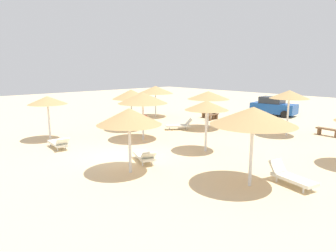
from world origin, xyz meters
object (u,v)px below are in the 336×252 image
at_px(parasol_1, 47,100).
at_px(parasol_6, 155,90).
at_px(bench_2, 208,114).
at_px(parasol_4, 129,117).
at_px(parasol_5, 143,98).
at_px(parasol_3, 253,116).
at_px(parasol_7, 207,106).
at_px(lounger_4, 144,156).
at_px(lounger_3, 291,177).
at_px(bench_0, 328,131).
at_px(bench_1, 212,116).
at_px(lounger_2, 180,125).
at_px(parked_car, 273,106).
at_px(parasol_9, 131,94).
at_px(parasol_8, 289,95).
at_px(lounger_1, 59,143).
at_px(parasol_2, 208,95).

distance_m(parasol_1, parasol_6, 10.85).
distance_m(parasol_6, bench_2, 5.18).
height_order(parasol_4, parasol_5, parasol_5).
height_order(parasol_3, parasol_6, parasol_3).
height_order(parasol_7, lounger_4, parasol_7).
relative_size(parasol_6, lounger_3, 1.64).
relative_size(bench_0, bench_1, 1.00).
bearing_deg(lounger_2, parasol_5, -80.05).
bearing_deg(bench_0, parked_car, 141.58).
bearing_deg(bench_0, parasol_5, -127.66).
bearing_deg(parasol_9, bench_0, 38.54).
bearing_deg(parasol_7, parasol_9, 176.07).
relative_size(parasol_6, lounger_4, 1.60).
xyz_separation_m(parasol_1, parasol_8, (9.27, 11.87, 0.25)).
height_order(parasol_1, parasol_7, same).
bearing_deg(bench_1, lounger_3, -39.19).
height_order(parasol_4, parasol_7, parasol_4).
xyz_separation_m(parasol_4, lounger_1, (-5.82, -0.63, -2.09)).
xyz_separation_m(parasol_4, parasol_9, (-7.33, 5.40, 0.13)).
height_order(parasol_3, parked_car, parasol_3).
relative_size(parasol_3, bench_1, 2.04).
relative_size(lounger_1, lounger_4, 0.97).
xyz_separation_m(lounger_3, bench_0, (-2.29, 9.94, 0.02)).
distance_m(parasol_3, parasol_5, 8.77).
bearing_deg(parasol_5, bench_2, 104.90).
distance_m(parasol_2, lounger_1, 10.69).
relative_size(parasol_6, parasol_7, 1.17).
xyz_separation_m(bench_1, bench_2, (-0.71, 0.32, 0.00)).
xyz_separation_m(parasol_1, bench_1, (2.09, 13.07, -2.09)).
xyz_separation_m(bench_2, parked_car, (2.92, 5.79, 0.48)).
relative_size(parasol_9, lounger_3, 1.48).
bearing_deg(parasol_9, parasol_7, -3.93).
bearing_deg(parked_car, parasol_6, -128.03).
bearing_deg(lounger_3, lounger_2, 157.34).
bearing_deg(parasol_5, parasol_6, 134.74).
bearing_deg(bench_0, parasol_9, -141.46).
distance_m(parasol_3, parasol_4, 4.91).
distance_m(lounger_1, lounger_2, 8.62).
height_order(parasol_2, parasol_4, parasol_4).
xyz_separation_m(lounger_1, lounger_4, (5.11, 1.95, -0.00)).
bearing_deg(bench_2, parasol_4, -62.85).
bearing_deg(lounger_3, bench_1, 140.81).
distance_m(parasol_7, lounger_2, 6.25).
relative_size(parasol_5, parasol_6, 0.95).
xyz_separation_m(parasol_3, bench_0, (-1.28, 11.16, -2.32)).
xyz_separation_m(parasol_7, parked_car, (-3.85, 14.13, -1.62)).
bearing_deg(bench_2, lounger_2, -71.63).
distance_m(parasol_2, bench_0, 8.17).
relative_size(lounger_1, bench_2, 1.28).
relative_size(parasol_9, parked_car, 0.69).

